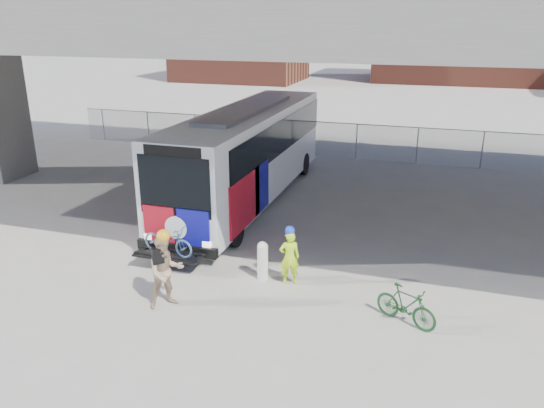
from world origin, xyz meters
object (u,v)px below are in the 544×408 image
at_px(cyclist_tan, 166,271).
at_px(bus, 248,148).
at_px(cyclist_hivis, 289,256).
at_px(bollard, 263,259).
at_px(bike_parked, 406,305).

bearing_deg(cyclist_tan, bus, 51.33).
bearing_deg(bus, cyclist_hivis, -61.05).
height_order(bus, cyclist_hivis, bus).
bearing_deg(cyclist_hivis, cyclist_tan, 14.03).
height_order(bus, cyclist_tan, bus).
relative_size(bus, cyclist_hivis, 7.74).
distance_m(bus, cyclist_tan, 8.54).
bearing_deg(bollard, bike_parked, -15.63).
bearing_deg(bike_parked, cyclist_tan, 126.15).
xyz_separation_m(bus, cyclist_hivis, (3.50, -6.33, -1.30)).
distance_m(bus, cyclist_hivis, 7.35).
height_order(bollard, cyclist_hivis, cyclist_hivis).
bearing_deg(bus, bollard, -66.60).
xyz_separation_m(cyclist_hivis, cyclist_tan, (-2.57, -2.08, 0.16)).
bearing_deg(cyclist_hivis, bollard, -24.91).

